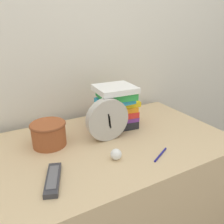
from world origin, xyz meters
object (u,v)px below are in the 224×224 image
object	(u,v)px
crumpled_paper_ball	(116,154)
book_stack	(116,107)
pen	(160,155)
basket	(49,133)
tv_remote	(53,179)
desk_clock	(108,120)

from	to	relation	value
crumpled_paper_ball	book_stack	bearing A→B (deg)	60.76
book_stack	pen	size ratio (longest dim) A/B	2.23
pen	crumpled_paper_ball	bearing A→B (deg)	159.91
basket	crumpled_paper_ball	world-z (taller)	basket
crumpled_paper_ball	pen	bearing A→B (deg)	-20.09
pen	basket	bearing A→B (deg)	141.41
book_stack	tv_remote	xyz separation A→B (m)	(-0.42, -0.29, -0.11)
tv_remote	pen	bearing A→B (deg)	-6.49
desk_clock	crumpled_paper_ball	distance (m)	0.20
crumpled_paper_ball	pen	size ratio (longest dim) A/B	0.42
desk_clock	pen	size ratio (longest dim) A/B	1.86
tv_remote	crumpled_paper_ball	bearing A→B (deg)	3.33
book_stack	crumpled_paper_ball	bearing A→B (deg)	-119.24
book_stack	basket	xyz separation A→B (m)	(-0.37, -0.02, -0.06)
book_stack	basket	bearing A→B (deg)	-176.94
desk_clock	crumpled_paper_ball	world-z (taller)	desk_clock
tv_remote	pen	xyz separation A→B (m)	(0.45, -0.05, -0.01)
book_stack	crumpled_paper_ball	xyz separation A→B (m)	(-0.15, -0.27, -0.10)
pen	desk_clock	bearing A→B (deg)	119.47
pen	book_stack	bearing A→B (deg)	95.33
tv_remote	basket	bearing A→B (deg)	78.81
basket	tv_remote	distance (m)	0.28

